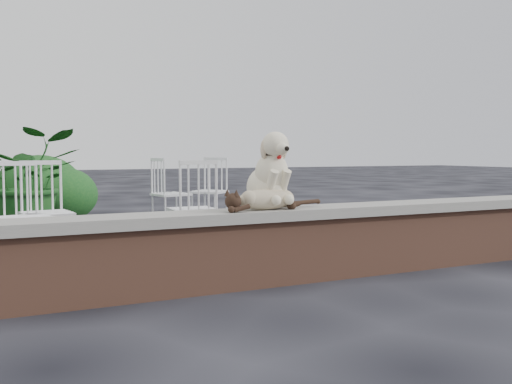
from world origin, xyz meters
name	(u,v)px	position (x,y,z in m)	size (l,w,h in m)	color
ground	(296,280)	(0.00, 0.00, 0.00)	(60.00, 60.00, 0.00)	black
brick_wall	(296,249)	(0.00, 0.00, 0.25)	(6.00, 0.30, 0.50)	brown
capstone	(296,213)	(0.00, 0.00, 0.54)	(6.20, 0.40, 0.08)	slate
dog	(267,169)	(-0.21, 0.11, 0.88)	(0.40, 0.52, 0.61)	beige
cat	(266,198)	(-0.29, -0.04, 0.67)	(1.06, 0.25, 0.18)	tan
chair_a	(24,216)	(-1.92, 1.34, 0.47)	(0.56, 0.56, 0.94)	white
chair_d	(210,191)	(0.71, 3.73, 0.47)	(0.56, 0.56, 0.94)	white
chair_b	(47,212)	(-1.70, 1.65, 0.47)	(0.56, 0.56, 0.94)	white
chair_c	(193,208)	(-0.37, 1.40, 0.47)	(0.56, 0.56, 0.94)	white
chair_e	(171,193)	(0.07, 3.50, 0.47)	(0.56, 0.56, 0.94)	white
potted_plant_a	(30,181)	(-1.67, 3.80, 0.66)	(1.18, 1.02, 1.31)	#13451A
shrubbery	(11,195)	(-1.87, 4.59, 0.43)	(2.92, 3.36, 1.03)	#13451A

